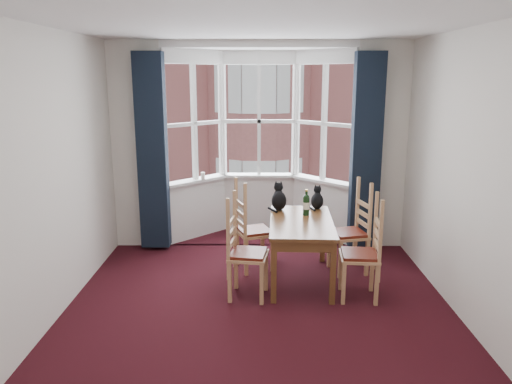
{
  "coord_description": "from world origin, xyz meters",
  "views": [
    {
      "loc": [
        -0.0,
        -4.49,
        2.36
      ],
      "look_at": [
        -0.03,
        1.05,
        1.05
      ],
      "focal_mm": 35.0,
      "sensor_mm": 36.0,
      "label": 1
    }
  ],
  "objects_px": {
    "chair_left_near": "(240,255)",
    "chair_right_near": "(368,256)",
    "dining_table": "(301,228)",
    "cat_left": "(279,199)",
    "candle_tall": "(203,176)",
    "chair_right_far": "(356,234)",
    "wine_bottle": "(306,204)",
    "chair_left_far": "(248,233)",
    "cat_right": "(317,200)"
  },
  "relations": [
    {
      "from": "chair_right_far",
      "to": "cat_left",
      "type": "bearing_deg",
      "value": 168.44
    },
    {
      "from": "chair_left_near",
      "to": "candle_tall",
      "type": "distance_m",
      "value": 2.18
    },
    {
      "from": "chair_left_far",
      "to": "cat_left",
      "type": "xyz_separation_m",
      "value": [
        0.39,
        0.15,
        0.39
      ]
    },
    {
      "from": "dining_table",
      "to": "chair_right_far",
      "type": "relative_size",
      "value": 1.48
    },
    {
      "from": "dining_table",
      "to": "chair_left_far",
      "type": "relative_size",
      "value": 1.48
    },
    {
      "from": "candle_tall",
      "to": "chair_left_near",
      "type": "bearing_deg",
      "value": -73.31
    },
    {
      "from": "chair_left_far",
      "to": "candle_tall",
      "type": "distance_m",
      "value": 1.52
    },
    {
      "from": "dining_table",
      "to": "wine_bottle",
      "type": "bearing_deg",
      "value": 72.66
    },
    {
      "from": "chair_right_near",
      "to": "cat_left",
      "type": "xyz_separation_m",
      "value": [
        -0.92,
        0.96,
        0.39
      ]
    },
    {
      "from": "dining_table",
      "to": "chair_left_far",
      "type": "xyz_separation_m",
      "value": [
        -0.63,
        0.32,
        -0.16
      ]
    },
    {
      "from": "dining_table",
      "to": "cat_left",
      "type": "relative_size",
      "value": 3.81
    },
    {
      "from": "chair_right_far",
      "to": "wine_bottle",
      "type": "xyz_separation_m",
      "value": [
        -0.61,
        -0.05,
        0.39
      ]
    },
    {
      "from": "cat_right",
      "to": "cat_left",
      "type": "bearing_deg",
      "value": -173.24
    },
    {
      "from": "chair_left_far",
      "to": "chair_right_far",
      "type": "bearing_deg",
      "value": -1.55
    },
    {
      "from": "wine_bottle",
      "to": "chair_right_far",
      "type": "bearing_deg",
      "value": 4.81
    },
    {
      "from": "cat_left",
      "to": "cat_right",
      "type": "relative_size",
      "value": 1.19
    },
    {
      "from": "chair_right_near",
      "to": "candle_tall",
      "type": "distance_m",
      "value": 2.91
    },
    {
      "from": "cat_left",
      "to": "chair_right_far",
      "type": "bearing_deg",
      "value": -11.56
    },
    {
      "from": "chair_left_near",
      "to": "chair_right_near",
      "type": "relative_size",
      "value": 1.0
    },
    {
      "from": "chair_left_far",
      "to": "cat_left",
      "type": "height_order",
      "value": "cat_left"
    },
    {
      "from": "wine_bottle",
      "to": "cat_left",
      "type": "bearing_deg",
      "value": 142.55
    },
    {
      "from": "cat_right",
      "to": "candle_tall",
      "type": "height_order",
      "value": "cat_right"
    },
    {
      "from": "chair_left_near",
      "to": "chair_right_far",
      "type": "bearing_deg",
      "value": 27.7
    },
    {
      "from": "dining_table",
      "to": "cat_left",
      "type": "height_order",
      "value": "cat_left"
    },
    {
      "from": "cat_left",
      "to": "candle_tall",
      "type": "xyz_separation_m",
      "value": [
        -1.06,
        1.13,
        0.06
      ]
    },
    {
      "from": "cat_left",
      "to": "candle_tall",
      "type": "relative_size",
      "value": 3.34
    },
    {
      "from": "chair_left_far",
      "to": "wine_bottle",
      "type": "bearing_deg",
      "value": -7.1
    },
    {
      "from": "chair_right_far",
      "to": "candle_tall",
      "type": "height_order",
      "value": "candle_tall"
    },
    {
      "from": "dining_table",
      "to": "chair_right_near",
      "type": "relative_size",
      "value": 1.48
    },
    {
      "from": "chair_left_far",
      "to": "candle_tall",
      "type": "height_order",
      "value": "candle_tall"
    },
    {
      "from": "chair_left_far",
      "to": "wine_bottle",
      "type": "relative_size",
      "value": 2.97
    },
    {
      "from": "chair_right_near",
      "to": "dining_table",
      "type": "bearing_deg",
      "value": 144.71
    },
    {
      "from": "dining_table",
      "to": "chair_right_near",
      "type": "height_order",
      "value": "chair_right_near"
    },
    {
      "from": "chair_right_far",
      "to": "chair_left_near",
      "type": "bearing_deg",
      "value": -152.3
    },
    {
      "from": "chair_right_near",
      "to": "candle_tall",
      "type": "height_order",
      "value": "candle_tall"
    },
    {
      "from": "dining_table",
      "to": "cat_right",
      "type": "bearing_deg",
      "value": 66.01
    },
    {
      "from": "chair_right_far",
      "to": "wine_bottle",
      "type": "distance_m",
      "value": 0.73
    },
    {
      "from": "chair_left_far",
      "to": "chair_left_near",
      "type": "bearing_deg",
      "value": -94.89
    },
    {
      "from": "wine_bottle",
      "to": "dining_table",
      "type": "bearing_deg",
      "value": -107.34
    },
    {
      "from": "cat_right",
      "to": "chair_left_near",
      "type": "bearing_deg",
      "value": -133.77
    },
    {
      "from": "cat_right",
      "to": "candle_tall",
      "type": "xyz_separation_m",
      "value": [
        -1.54,
        1.07,
        0.08
      ]
    },
    {
      "from": "chair_left_far",
      "to": "candle_tall",
      "type": "bearing_deg",
      "value": 117.85
    },
    {
      "from": "chair_right_near",
      "to": "chair_right_far",
      "type": "height_order",
      "value": "same"
    },
    {
      "from": "wine_bottle",
      "to": "candle_tall",
      "type": "bearing_deg",
      "value": 135.2
    },
    {
      "from": "cat_right",
      "to": "chair_right_near",
      "type": "bearing_deg",
      "value": -66.69
    },
    {
      "from": "chair_left_near",
      "to": "wine_bottle",
      "type": "bearing_deg",
      "value": 41.29
    },
    {
      "from": "chair_left_near",
      "to": "wine_bottle",
      "type": "xyz_separation_m",
      "value": [
        0.77,
        0.67,
        0.39
      ]
    },
    {
      "from": "dining_table",
      "to": "candle_tall",
      "type": "height_order",
      "value": "candle_tall"
    },
    {
      "from": "dining_table",
      "to": "candle_tall",
      "type": "xyz_separation_m",
      "value": [
        -1.3,
        1.61,
        0.29
      ]
    },
    {
      "from": "chair_left_near",
      "to": "chair_left_far",
      "type": "distance_m",
      "value": 0.76
    }
  ]
}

